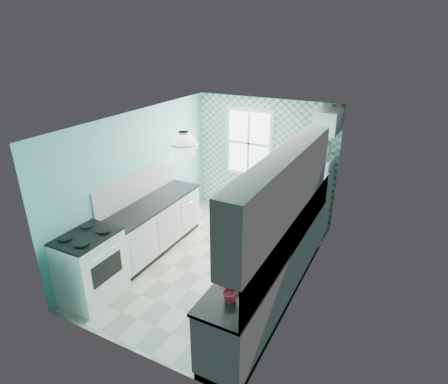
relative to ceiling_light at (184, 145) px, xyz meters
The scene contains 26 objects.
floor 2.47m from the ceiling_light, 90.00° to the left, with size 3.00×4.40×0.02m, color silver.
ceiling 0.82m from the ceiling_light, 90.00° to the left, with size 3.00×4.40×0.02m, color white.
wall_back 3.20m from the ceiling_light, 90.00° to the left, with size 3.00×0.02×2.50m, color #5DBFB4.
wall_front 1.77m from the ceiling_light, 90.00° to the right, with size 3.00×0.02×2.50m, color #5DBFB4.
wall_left 2.02m from the ceiling_light, 152.09° to the left, with size 0.02×4.40×2.50m, color #5DBFB4.
wall_right 2.02m from the ceiling_light, 27.91° to the left, with size 0.02×4.40×2.50m, color #5DBFB4.
accent_wall 3.17m from the ceiling_light, 90.00° to the left, with size 3.00×0.01×2.50m, color #4AAF91.
window 3.08m from the ceiling_light, 96.74° to the left, with size 1.04×0.05×1.44m.
backsplash_right 1.91m from the ceiling_light, 15.05° to the left, with size 0.02×3.60×0.51m, color white.
backsplash_left 2.00m from the ceiling_light, 154.02° to the left, with size 0.02×2.15×0.51m, color white.
upper_cabinets_right 1.41m from the ceiling_light, ahead, with size 0.33×3.20×0.90m, color white.
upper_cabinet_fridge 2.93m from the ceiling_light, 63.70° to the left, with size 0.40×0.74×0.40m, color white.
ceiling_light is the anchor object (origin of this frame).
base_cabinets_right 2.26m from the ceiling_light, 18.43° to the left, with size 0.60×3.60×0.90m, color white.
countertop_right 1.88m from the ceiling_light, 18.65° to the left, with size 0.63×3.60×0.04m, color black.
base_cabinets_left 2.34m from the ceiling_light, 148.86° to the left, with size 0.60×2.15×0.90m, color white.
countertop_left 1.97m from the ceiling_light, 148.54° to the left, with size 0.63×2.15×0.04m, color black.
fridge 3.24m from the ceiling_light, 67.02° to the left, with size 0.68×0.67×1.55m.
stove 2.30m from the ceiling_light, 145.70° to the right, with size 0.69×0.86×1.04m.
sink 2.35m from the ceiling_light, 50.35° to the left, with size 0.53×0.44×0.53m.
rug 2.80m from the ceiling_light, 85.04° to the left, with size 0.69×0.99×0.02m, color maroon.
dish_towel 2.45m from the ceiling_light, 56.72° to the left, with size 0.02×0.26×0.39m, color #55B3B2.
fruit_bowl 1.95m from the ceiling_light, 31.37° to the right, with size 0.24×0.24×0.06m, color silver.
potted_plant 1.99m from the ceiling_light, 39.58° to the right, with size 0.26×0.22×0.29m, color #AA1709.
soap_bottle 2.37m from the ceiling_light, 50.99° to the left, with size 0.08×0.08×0.17m, color #93B4CA.
microwave 2.91m from the ceiling_light, 67.01° to the left, with size 0.54×0.36×0.30m, color silver.
Camera 1 is at (2.67, -4.80, 3.71)m, focal length 30.00 mm.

